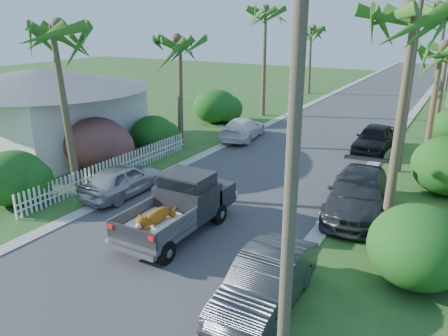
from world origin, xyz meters
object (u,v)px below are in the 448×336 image
Objects in this scene: palm_r_b at (442,47)px; utility_pole_b at (411,78)px; parked_car_ln at (123,180)px; utility_pole_c at (439,56)px; house_left at (41,113)px; palm_r_a at (415,11)px; palm_l_a at (55,26)px; palm_l_b at (179,39)px; palm_l_c at (266,9)px; parked_car_rf at (374,139)px; utility_pole_a at (292,168)px; parked_car_rm at (358,194)px; parked_car_lf at (243,129)px; pickup_truck at (183,203)px; palm_l_d at (312,28)px.

palm_r_b is 0.80× the size of utility_pole_b.
utility_pole_c reaches higher than parked_car_ln.
utility_pole_b is at bearing -90.00° from utility_pole_c.
palm_r_a is at bearing -2.97° from house_left.
palm_l_a is 9.05m from palm_l_b.
palm_l_c is 17.54m from house_left.
parked_car_rf is 0.50× the size of utility_pole_b.
palm_l_c is 15.05m from utility_pole_b.
utility_pole_b reaches higher than palm_r_b.
palm_l_b is 0.82× the size of utility_pole_a.
utility_pole_a is (-1.00, -17.00, -1.35)m from palm_r_b.
palm_l_a is at bearing -166.50° from palm_r_a.
palm_l_c reaches higher than utility_pole_a.
parked_car_rm is 9.79m from utility_pole_a.
palm_l_a is (-2.16, -11.74, 6.27)m from parked_car_lf.
palm_l_b is 0.82× the size of house_left.
parked_car_ln is at bearing -84.25° from palm_l_c.
palm_r_a is 0.97× the size of utility_pole_a.
utility_pole_a is at bearing 149.56° from parked_car_ln.
pickup_truck is 0.66× the size of palm_l_d.
pickup_truck is 0.62× the size of palm_l_a.
palm_l_b is at bearing -127.78° from utility_pole_c.
pickup_truck reaches higher than parked_car_lf.
palm_r_b is at bearing -17.59° from parked_car_rf.
palm_l_c is 1.02× the size of utility_pole_c.
house_left is (-7.00, -15.00, -5.79)m from palm_l_c.
palm_l_b is 8.92m from house_left.
parked_car_ln is 0.45× the size of utility_pole_b.
parked_car_rm is 13.39m from palm_l_a.
palm_r_b reaches higher than parked_car_lf.
palm_l_c is (0.80, 10.00, 1.77)m from palm_l_b.
palm_r_b is at bearing 173.43° from parked_car_lf.
house_left is at bearing 177.03° from palm_r_a.
parked_car_rm is 11.90m from parked_car_lf.
palm_r_a reaches higher than parked_car_ln.
pickup_truck is 0.57× the size of utility_pole_b.
palm_r_b is 0.80× the size of utility_pole_a.
utility_pole_a is (11.60, -24.00, -3.31)m from palm_l_c.
palm_r_b is at bearing 22.20° from house_left.
parked_car_rf is at bearing -98.66° from utility_pole_c.
parked_car_rm is 0.60× the size of utility_pole_a.
palm_r_a is 9.12m from palm_r_b.
palm_r_a is (12.80, -28.00, 0.98)m from palm_l_d.
palm_l_b is at bearing -158.12° from parked_car_rf.
palm_r_a reaches higher than parked_car_lf.
utility_pole_c is at bearing 48.47° from house_left.
utility_pole_a is at bearing -22.96° from palm_l_a.
parked_car_rm is at bearing -101.31° from palm_r_b.
palm_l_d reaches higher than pickup_truck.
palm_l_a reaches higher than palm_l_d.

